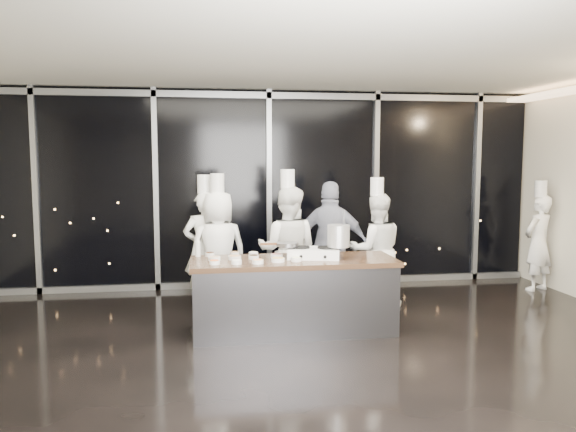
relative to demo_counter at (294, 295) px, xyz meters
name	(u,v)px	position (x,y,z in m)	size (l,w,h in m)	color
ground	(307,358)	(0.00, -0.90, -0.45)	(9.00, 9.00, 0.00)	black
room_shell	(325,145)	(0.18, -0.90, 1.79)	(9.02, 7.02, 3.21)	beige
window_wall	(269,189)	(0.00, 2.53, 1.14)	(8.90, 0.11, 3.20)	black
demo_counter	(294,295)	(0.00, 0.00, 0.00)	(2.46, 0.86, 0.90)	#38383D
stove	(314,253)	(0.25, 0.03, 0.51)	(0.68, 0.51, 0.14)	white
frying_pan	(287,244)	(-0.07, 0.11, 0.61)	(0.49, 0.32, 0.05)	slate
stock_pot	(339,236)	(0.54, -0.04, 0.72)	(0.27, 0.27, 0.27)	silver
prep_bowls	(248,258)	(-0.55, 0.02, 0.47)	(1.12, 0.69, 0.05)	white
squeeze_bottle	(198,247)	(-1.14, 0.34, 0.56)	(0.07, 0.07, 0.24)	silver
chef_far_left	(205,248)	(-1.05, 1.29, 0.39)	(0.62, 0.42, 1.88)	white
chef_left	(218,250)	(-0.87, 1.09, 0.39)	(0.92, 0.72, 1.90)	white
chef_center	(288,249)	(0.06, 0.86, 0.42)	(1.00, 0.88, 1.96)	white
guest	(331,244)	(0.71, 1.09, 0.44)	(1.13, 0.75, 1.78)	#151D3B
chef_right	(376,249)	(1.35, 1.03, 0.36)	(0.82, 0.67, 1.84)	white
chef_side	(538,241)	(4.19, 1.55, 0.33)	(0.66, 0.56, 1.75)	white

